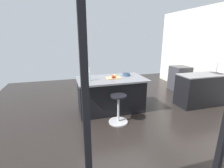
# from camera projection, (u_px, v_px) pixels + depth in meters

# --- Properties ---
(ground_plane) EXTENTS (7.61, 7.61, 0.00)m
(ground_plane) POSITION_uv_depth(u_px,v_px,m) (124.00, 109.00, 4.54)
(ground_plane) COLOR black
(interior_partition_left) EXTENTS (0.12, 5.68, 2.83)m
(interior_partition_left) POSITION_uv_depth(u_px,v_px,m) (217.00, 54.00, 4.93)
(interior_partition_left) COLOR silver
(interior_partition_left) RESTS_ON ground_plane
(sink_cabinet) EXTENTS (2.05, 0.60, 1.18)m
(sink_cabinet) POSITION_uv_depth(u_px,v_px,m) (211.00, 88.00, 4.83)
(sink_cabinet) COLOR black
(sink_cabinet) RESTS_ON ground_plane
(oven_range) EXTENTS (0.60, 0.61, 0.87)m
(oven_range) POSITION_uv_depth(u_px,v_px,m) (180.00, 78.00, 6.10)
(oven_range) COLOR #38383D
(oven_range) RESTS_ON ground_plane
(kitchen_island) EXTENTS (1.72, 0.99, 0.90)m
(kitchen_island) POSITION_uv_depth(u_px,v_px,m) (111.00, 94.00, 4.35)
(kitchen_island) COLOR black
(kitchen_island) RESTS_ON ground_plane
(stool_by_window) EXTENTS (0.44, 0.44, 0.67)m
(stool_by_window) POSITION_uv_depth(u_px,v_px,m) (118.00, 110.00, 3.76)
(stool_by_window) COLOR #B7B7BC
(stool_by_window) RESTS_ON ground_plane
(cutting_board) EXTENTS (0.36, 0.24, 0.02)m
(cutting_board) POSITION_uv_depth(u_px,v_px,m) (113.00, 78.00, 4.19)
(cutting_board) COLOR tan
(cutting_board) RESTS_ON kitchen_island
(apple_red) EXTENTS (0.08, 0.08, 0.08)m
(apple_red) POSITION_uv_depth(u_px,v_px,m) (113.00, 77.00, 4.10)
(apple_red) COLOR red
(apple_red) RESTS_ON cutting_board
(apple_yellow) EXTENTS (0.08, 0.08, 0.08)m
(apple_yellow) POSITION_uv_depth(u_px,v_px,m) (115.00, 76.00, 4.18)
(apple_yellow) COLOR gold
(apple_yellow) RESTS_ON cutting_board
(water_bottle) EXTENTS (0.06, 0.06, 0.31)m
(water_bottle) POSITION_uv_depth(u_px,v_px,m) (89.00, 76.00, 3.93)
(water_bottle) COLOR silver
(water_bottle) RESTS_ON kitchen_island
(fruit_bowl) EXTENTS (0.20, 0.20, 0.07)m
(fruit_bowl) POSITION_uv_depth(u_px,v_px,m) (126.00, 74.00, 4.44)
(fruit_bowl) COLOR #334C6B
(fruit_bowl) RESTS_ON kitchen_island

